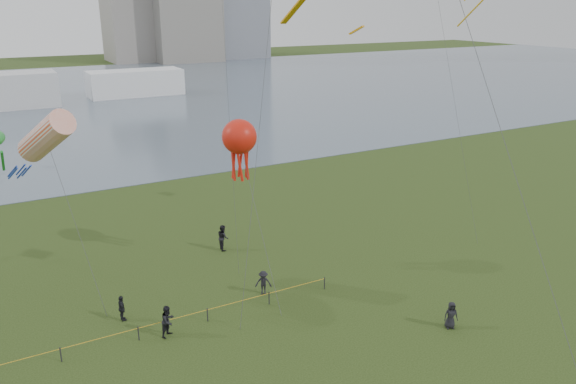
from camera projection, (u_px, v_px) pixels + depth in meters
lake at (61, 100)px, 106.99m from camera, size 400.00×120.00×0.08m
building_low at (132, 15)px, 173.57m from camera, size 16.00×18.00×28.00m
pavilion_right at (135, 83)px, 110.94m from camera, size 18.00×7.00×5.00m
fence at (15, 365)px, 27.74m from camera, size 24.07×0.07×1.05m
spectator_a at (168, 321)px, 30.86m from camera, size 1.13×1.07×1.83m
spectator_b at (263, 283)px, 35.32m from camera, size 1.19×1.03×1.60m
spectator_c at (122, 308)px, 32.38m from camera, size 0.46×0.95×1.57m
spectator_d at (451, 315)px, 31.65m from camera, size 0.93×0.79×1.61m
spectator_g at (223, 237)px, 41.73m from camera, size 0.84×1.02×1.94m
kite_windsock at (46, 137)px, 33.09m from camera, size 4.15×7.26×11.88m
kite_octopus at (239, 138)px, 36.66m from camera, size 2.30×8.51×10.39m
kite_delta at (468, 16)px, 25.17m from camera, size 1.36×11.30×18.71m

